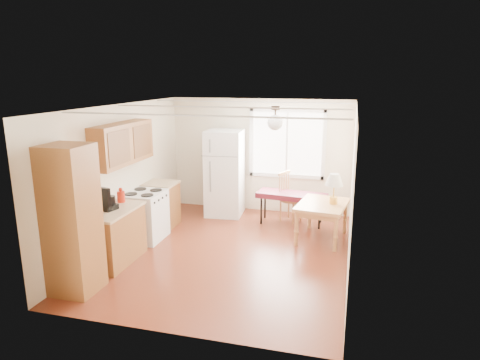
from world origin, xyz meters
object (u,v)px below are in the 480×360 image
(refrigerator, at_px, (225,173))
(bench, at_px, (292,196))
(dining_table, at_px, (322,209))
(chair, at_px, (287,193))

(refrigerator, relative_size, bench, 1.27)
(refrigerator, relative_size, dining_table, 1.51)
(refrigerator, bearing_deg, bench, -13.42)
(refrigerator, height_order, dining_table, refrigerator)
(dining_table, bearing_deg, bench, 140.63)
(chair, bearing_deg, refrigerator, -157.61)
(dining_table, bearing_deg, chair, 138.69)
(bench, bearing_deg, dining_table, -40.66)
(bench, relative_size, dining_table, 1.19)
(dining_table, distance_m, chair, 1.21)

